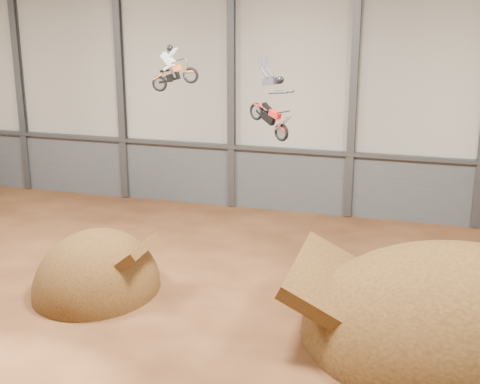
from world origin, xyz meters
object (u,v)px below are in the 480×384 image
at_px(landing_ramp, 462,342).
at_px(fmx_rider_a, 177,64).
at_px(fmx_rider_b, 266,97).
at_px(takeoff_ramp, 98,290).

distance_m(landing_ramp, fmx_rider_a, 15.59).
xyz_separation_m(landing_ramp, fmx_rider_b, (-8.04, 3.30, 7.89)).
bearing_deg(fmx_rider_b, fmx_rider_a, -158.24).
distance_m(takeoff_ramp, landing_ramp, 14.48).
height_order(takeoff_ramp, fmx_rider_b, fmx_rider_b).
bearing_deg(fmx_rider_a, fmx_rider_b, -9.04).
xyz_separation_m(fmx_rider_a, fmx_rider_b, (4.04, -0.67, -1.12)).
xyz_separation_m(takeoff_ramp, landing_ramp, (14.47, -0.36, 0.00)).
relative_size(landing_ramp, fmx_rider_a, 5.42).
height_order(takeoff_ramp, landing_ramp, landing_ramp).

